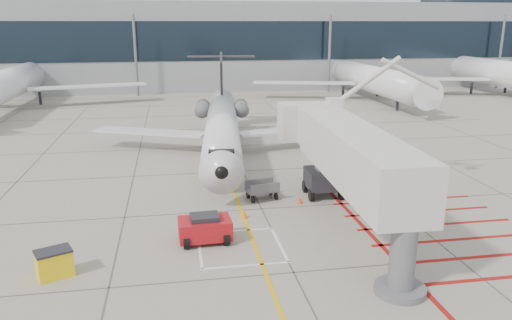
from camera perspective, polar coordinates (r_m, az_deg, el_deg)
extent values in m
plane|color=gray|center=(26.38, 2.22, -8.69)|extent=(260.00, 260.00, 0.00)
cone|color=orange|center=(28.55, -1.39, -6.15)|extent=(0.40, 0.40, 0.56)
cone|color=#FF420D|center=(30.97, 5.03, -4.55)|extent=(0.32, 0.32, 0.44)
cube|color=gray|center=(94.82, -0.56, 13.15)|extent=(180.00, 28.00, 14.00)
cube|color=black|center=(80.95, 1.06, 13.47)|extent=(180.00, 0.10, 6.00)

